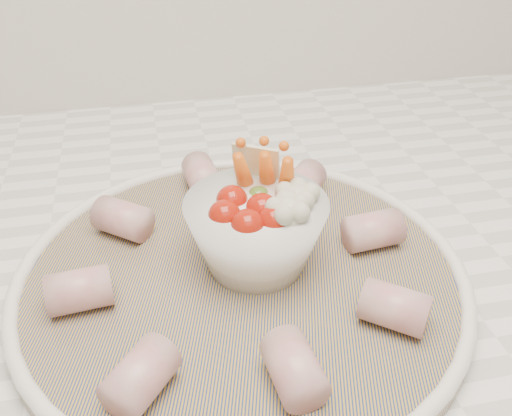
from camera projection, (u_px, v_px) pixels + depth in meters
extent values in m
cube|color=white|center=(391.00, 218.00, 0.59)|extent=(2.04, 0.62, 0.04)
cylinder|color=navy|center=(241.00, 279.00, 0.47)|extent=(0.45, 0.45, 0.01)
torus|color=white|center=(241.00, 273.00, 0.47)|extent=(0.37, 0.37, 0.01)
sphere|color=#A0170A|center=(225.00, 216.00, 0.43)|extent=(0.03, 0.03, 0.03)
sphere|color=#A0170A|center=(248.00, 226.00, 0.42)|extent=(0.03, 0.03, 0.03)
sphere|color=#A0170A|center=(274.00, 221.00, 0.43)|extent=(0.03, 0.03, 0.03)
sphere|color=#A0170A|center=(232.00, 201.00, 0.45)|extent=(0.03, 0.03, 0.03)
sphere|color=#A0170A|center=(262.00, 209.00, 0.44)|extent=(0.03, 0.03, 0.03)
sphere|color=#A0170A|center=(285.00, 209.00, 0.44)|extent=(0.03, 0.03, 0.03)
sphere|color=#4B7125|center=(258.00, 197.00, 0.46)|extent=(0.02, 0.02, 0.02)
cone|color=#DD5D14|center=(244.00, 178.00, 0.46)|extent=(0.04, 0.04, 0.06)
cone|color=#DD5D14|center=(267.00, 176.00, 0.47)|extent=(0.03, 0.04, 0.06)
cone|color=#DD5D14|center=(287.00, 181.00, 0.46)|extent=(0.03, 0.04, 0.06)
sphere|color=beige|center=(297.00, 203.00, 0.45)|extent=(0.03, 0.03, 0.03)
sphere|color=beige|center=(288.00, 216.00, 0.43)|extent=(0.03, 0.03, 0.03)
cube|color=beige|center=(256.00, 168.00, 0.47)|extent=(0.04, 0.03, 0.04)
cylinder|color=#B15059|center=(373.00, 230.00, 0.49)|extent=(0.05, 0.04, 0.03)
cylinder|color=#B15059|center=(303.00, 184.00, 0.55)|extent=(0.05, 0.06, 0.03)
cylinder|color=#B15059|center=(202.00, 176.00, 0.56)|extent=(0.04, 0.05, 0.03)
cylinder|color=#B15059|center=(123.00, 219.00, 0.50)|extent=(0.06, 0.05, 0.03)
cylinder|color=#B15059|center=(79.00, 290.00, 0.43)|extent=(0.05, 0.04, 0.03)
cylinder|color=#B15059|center=(141.00, 376.00, 0.36)|extent=(0.05, 0.06, 0.03)
cylinder|color=#B15059|center=(294.00, 368.00, 0.36)|extent=(0.04, 0.05, 0.03)
cylinder|color=#B15059|center=(395.00, 307.00, 0.41)|extent=(0.06, 0.05, 0.03)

